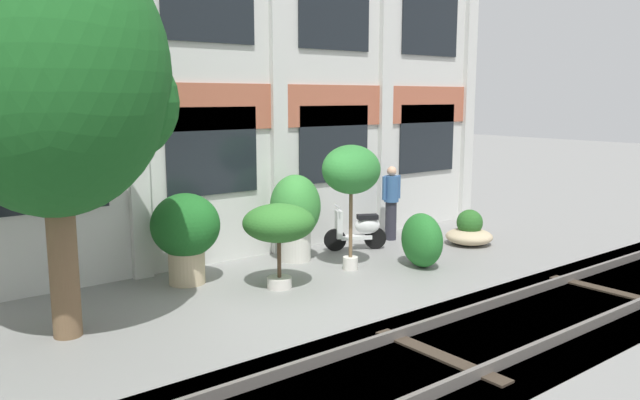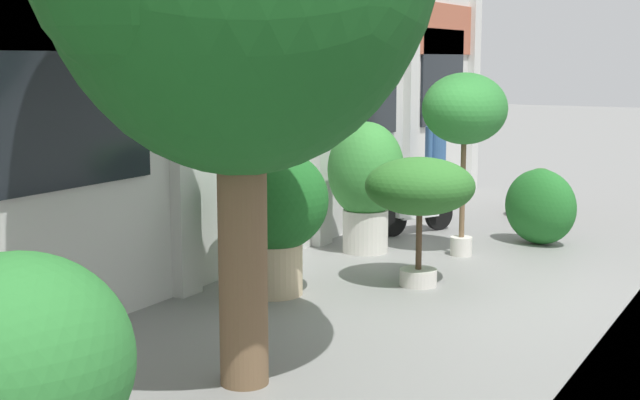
{
  "view_description": "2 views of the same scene",
  "coord_description": "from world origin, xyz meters",
  "px_view_note": "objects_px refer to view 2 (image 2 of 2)",
  "views": [
    {
      "loc": [
        -5.84,
        -8.19,
        3.28
      ],
      "look_at": [
        1.2,
        0.74,
        1.4
      ],
      "focal_mm": 35.0,
      "sensor_mm": 36.0,
      "label": 1
    },
    {
      "loc": [
        -9.17,
        -3.4,
        2.59
      ],
      "look_at": [
        -0.39,
        1.5,
        0.98
      ],
      "focal_mm": 50.0,
      "sensor_mm": 36.0,
      "label": 2
    }
  ],
  "objects_px": {
    "potted_plant_tall_urn": "(420,189)",
    "resident_by_doorway": "(435,162)",
    "potted_plant_terracotta_small": "(465,112)",
    "potted_plant_wide_bowl": "(540,199)",
    "topiary_hedge": "(540,207)",
    "potted_plant_glazed_jar": "(19,381)",
    "scooter_near_curb": "(420,204)",
    "potted_plant_fluted_column": "(273,209)",
    "potted_plant_stone_basin": "(366,178)"
  },
  "relations": [
    {
      "from": "potted_plant_terracotta_small",
      "to": "potted_plant_tall_urn",
      "type": "relative_size",
      "value": 1.62
    },
    {
      "from": "potted_plant_fluted_column",
      "to": "potted_plant_terracotta_small",
      "type": "bearing_deg",
      "value": -21.35
    },
    {
      "from": "potted_plant_glazed_jar",
      "to": "potted_plant_terracotta_small",
      "type": "relative_size",
      "value": 0.68
    },
    {
      "from": "topiary_hedge",
      "to": "potted_plant_glazed_jar",
      "type": "bearing_deg",
      "value": 178.98
    },
    {
      "from": "potted_plant_tall_urn",
      "to": "resident_by_doorway",
      "type": "height_order",
      "value": "resident_by_doorway"
    },
    {
      "from": "potted_plant_tall_urn",
      "to": "scooter_near_curb",
      "type": "bearing_deg",
      "value": 22.62
    },
    {
      "from": "potted_plant_fluted_column",
      "to": "potted_plant_tall_urn",
      "type": "relative_size",
      "value": 1.1
    },
    {
      "from": "potted_plant_terracotta_small",
      "to": "potted_plant_wide_bowl",
      "type": "height_order",
      "value": "potted_plant_terracotta_small"
    },
    {
      "from": "potted_plant_wide_bowl",
      "to": "scooter_near_curb",
      "type": "xyz_separation_m",
      "value": [
        -2.3,
        1.18,
        0.15
      ]
    },
    {
      "from": "potted_plant_terracotta_small",
      "to": "resident_by_doorway",
      "type": "bearing_deg",
      "value": 29.25
    },
    {
      "from": "potted_plant_stone_basin",
      "to": "potted_plant_wide_bowl",
      "type": "bearing_deg",
      "value": -18.38
    },
    {
      "from": "potted_plant_glazed_jar",
      "to": "potted_plant_terracotta_small",
      "type": "xyz_separation_m",
      "value": [
        7.96,
        0.54,
        0.94
      ]
    },
    {
      "from": "potted_plant_glazed_jar",
      "to": "scooter_near_curb",
      "type": "bearing_deg",
      "value": 10.13
    },
    {
      "from": "scooter_near_curb",
      "to": "resident_by_doorway",
      "type": "xyz_separation_m",
      "value": [
        1.25,
        0.26,
        0.49
      ]
    },
    {
      "from": "potted_plant_terracotta_small",
      "to": "potted_plant_fluted_column",
      "type": "relative_size",
      "value": 1.48
    },
    {
      "from": "potted_plant_wide_bowl",
      "to": "scooter_near_curb",
      "type": "height_order",
      "value": "scooter_near_curb"
    },
    {
      "from": "potted_plant_terracotta_small",
      "to": "potted_plant_fluted_column",
      "type": "xyz_separation_m",
      "value": [
        -2.88,
        1.13,
        -0.94
      ]
    },
    {
      "from": "potted_plant_terracotta_small",
      "to": "potted_plant_stone_basin",
      "type": "height_order",
      "value": "potted_plant_terracotta_small"
    },
    {
      "from": "scooter_near_curb",
      "to": "potted_plant_tall_urn",
      "type": "bearing_deg",
      "value": 49.72
    },
    {
      "from": "potted_plant_tall_urn",
      "to": "potted_plant_wide_bowl",
      "type": "relative_size",
      "value": 1.42
    },
    {
      "from": "potted_plant_tall_urn",
      "to": "potted_plant_wide_bowl",
      "type": "distance_m",
      "value": 5.28
    },
    {
      "from": "potted_plant_glazed_jar",
      "to": "resident_by_doorway",
      "type": "height_order",
      "value": "resident_by_doorway"
    },
    {
      "from": "potted_plant_fluted_column",
      "to": "resident_by_doorway",
      "type": "relative_size",
      "value": 0.94
    },
    {
      "from": "potted_plant_stone_basin",
      "to": "scooter_near_curb",
      "type": "relative_size",
      "value": 1.38
    },
    {
      "from": "potted_plant_glazed_jar",
      "to": "potted_plant_terracotta_small",
      "type": "distance_m",
      "value": 8.03
    },
    {
      "from": "potted_plant_fluted_column",
      "to": "potted_plant_wide_bowl",
      "type": "height_order",
      "value": "potted_plant_fluted_column"
    },
    {
      "from": "potted_plant_terracotta_small",
      "to": "potted_plant_fluted_column",
      "type": "distance_m",
      "value": 3.23
    },
    {
      "from": "potted_plant_glazed_jar",
      "to": "scooter_near_curb",
      "type": "xyz_separation_m",
      "value": [
        9.13,
        1.63,
        -0.53
      ]
    },
    {
      "from": "potted_plant_wide_bowl",
      "to": "potted_plant_stone_basin",
      "type": "bearing_deg",
      "value": 161.62
    },
    {
      "from": "potted_plant_terracotta_small",
      "to": "resident_by_doorway",
      "type": "relative_size",
      "value": 1.4
    },
    {
      "from": "potted_plant_tall_urn",
      "to": "resident_by_doorway",
      "type": "bearing_deg",
      "value": 19.55
    },
    {
      "from": "scooter_near_curb",
      "to": "potted_plant_glazed_jar",
      "type": "bearing_deg",
      "value": 37.23
    },
    {
      "from": "potted_plant_glazed_jar",
      "to": "scooter_near_curb",
      "type": "relative_size",
      "value": 1.28
    },
    {
      "from": "topiary_hedge",
      "to": "resident_by_doorway",
      "type": "bearing_deg",
      "value": 59.97
    },
    {
      "from": "topiary_hedge",
      "to": "potted_plant_wide_bowl",
      "type": "bearing_deg",
      "value": 15.34
    },
    {
      "from": "potted_plant_glazed_jar",
      "to": "potted_plant_stone_basin",
      "type": "xyz_separation_m",
      "value": [
        7.53,
        1.74,
        0.04
      ]
    },
    {
      "from": "potted_plant_tall_urn",
      "to": "potted_plant_wide_bowl",
      "type": "height_order",
      "value": "potted_plant_tall_urn"
    },
    {
      "from": "scooter_near_curb",
      "to": "resident_by_doorway",
      "type": "relative_size",
      "value": 0.74
    },
    {
      "from": "resident_by_doorway",
      "to": "potted_plant_fluted_column",
      "type": "bearing_deg",
      "value": -84.27
    },
    {
      "from": "scooter_near_curb",
      "to": "potted_plant_stone_basin",
      "type": "bearing_deg",
      "value": 23.03
    },
    {
      "from": "potted_plant_terracotta_small",
      "to": "topiary_hedge",
      "type": "height_order",
      "value": "potted_plant_terracotta_small"
    },
    {
      "from": "potted_plant_fluted_column",
      "to": "resident_by_doorway",
      "type": "xyz_separation_m",
      "value": [
        5.3,
        0.23,
        -0.04
      ]
    },
    {
      "from": "potted_plant_glazed_jar",
      "to": "potted_plant_fluted_column",
      "type": "distance_m",
      "value": 5.34
    },
    {
      "from": "potted_plant_glazed_jar",
      "to": "potted_plant_tall_urn",
      "type": "height_order",
      "value": "potted_plant_glazed_jar"
    },
    {
      "from": "topiary_hedge",
      "to": "potted_plant_terracotta_small",
      "type": "bearing_deg",
      "value": 150.32
    },
    {
      "from": "potted_plant_terracotta_small",
      "to": "topiary_hedge",
      "type": "relative_size",
      "value": 2.23
    },
    {
      "from": "potted_plant_stone_basin",
      "to": "topiary_hedge",
      "type": "distance_m",
      "value": 2.57
    },
    {
      "from": "potted_plant_fluted_column",
      "to": "potted_plant_tall_urn",
      "type": "height_order",
      "value": "potted_plant_fluted_column"
    },
    {
      "from": "potted_plant_glazed_jar",
      "to": "potted_plant_terracotta_small",
      "type": "height_order",
      "value": "potted_plant_terracotta_small"
    },
    {
      "from": "potted_plant_terracotta_small",
      "to": "topiary_hedge",
      "type": "distance_m",
      "value": 1.97
    }
  ]
}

